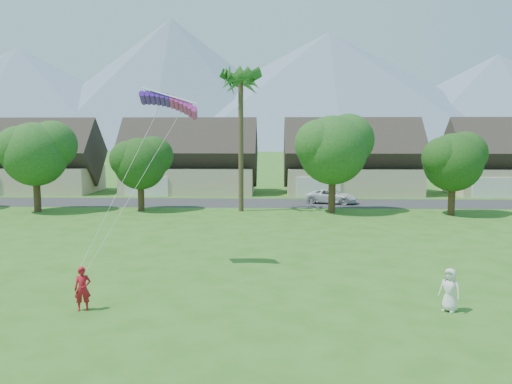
{
  "coord_description": "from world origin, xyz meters",
  "views": [
    {
      "loc": [
        0.92,
        -15.5,
        6.66
      ],
      "look_at": [
        0.0,
        10.0,
        3.8
      ],
      "focal_mm": 35.0,
      "sensor_mm": 36.0,
      "label": 1
    }
  ],
  "objects_px": {
    "parafoil_kite": "(170,101)",
    "kite_flyer": "(83,289)",
    "watcher": "(450,290)",
    "parked_car": "(332,196)"
  },
  "relations": [
    {
      "from": "watcher",
      "to": "parafoil_kite",
      "type": "height_order",
      "value": "parafoil_kite"
    },
    {
      "from": "kite_flyer",
      "to": "watcher",
      "type": "bearing_deg",
      "value": -14.29
    },
    {
      "from": "watcher",
      "to": "parafoil_kite",
      "type": "xyz_separation_m",
      "value": [
        -11.9,
        6.27,
        7.55
      ]
    },
    {
      "from": "watcher",
      "to": "parked_car",
      "type": "height_order",
      "value": "watcher"
    },
    {
      "from": "kite_flyer",
      "to": "parafoil_kite",
      "type": "distance_m",
      "value": 10.3
    },
    {
      "from": "parafoil_kite",
      "to": "kite_flyer",
      "type": "bearing_deg",
      "value": -108.71
    },
    {
      "from": "kite_flyer",
      "to": "parked_car",
      "type": "distance_m",
      "value": 33.83
    },
    {
      "from": "watcher",
      "to": "parked_car",
      "type": "relative_size",
      "value": 0.33
    },
    {
      "from": "kite_flyer",
      "to": "watcher",
      "type": "relative_size",
      "value": 1.02
    },
    {
      "from": "kite_flyer",
      "to": "parked_car",
      "type": "height_order",
      "value": "kite_flyer"
    }
  ]
}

